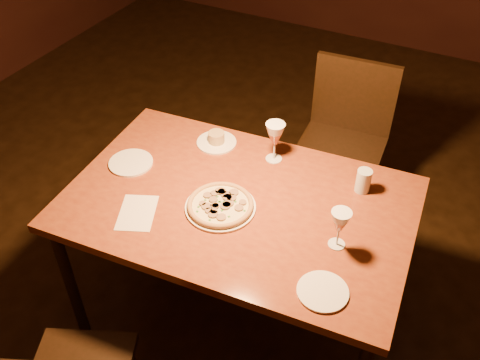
% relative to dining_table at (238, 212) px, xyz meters
% --- Properties ---
extents(floor, '(7.00, 7.00, 0.00)m').
position_rel_dining_table_xyz_m(floor, '(0.11, -0.12, -0.71)').
color(floor, black).
rests_on(floor, ground).
extents(dining_table, '(1.53, 1.04, 0.78)m').
position_rel_dining_table_xyz_m(dining_table, '(0.00, 0.00, 0.00)').
color(dining_table, brown).
rests_on(dining_table, floor).
extents(chair_far, '(0.50, 0.50, 0.96)m').
position_rel_dining_table_xyz_m(chair_far, '(0.17, 0.97, -0.17)').
color(chair_far, black).
rests_on(chair_far, floor).
extents(pizza_plate, '(0.30, 0.30, 0.03)m').
position_rel_dining_table_xyz_m(pizza_plate, '(-0.05, -0.08, 0.09)').
color(pizza_plate, white).
rests_on(pizza_plate, dining_table).
extents(ramekin_saucer, '(0.19, 0.19, 0.06)m').
position_rel_dining_table_xyz_m(ramekin_saucer, '(-0.28, 0.32, 0.09)').
color(ramekin_saucer, white).
rests_on(ramekin_saucer, dining_table).
extents(wine_glass_far, '(0.09, 0.09, 0.20)m').
position_rel_dining_table_xyz_m(wine_glass_far, '(0.02, 0.33, 0.17)').
color(wine_glass_far, '#B6674B').
rests_on(wine_glass_far, dining_table).
extents(wine_glass_right, '(0.08, 0.08, 0.17)m').
position_rel_dining_table_xyz_m(wine_glass_right, '(0.46, -0.05, 0.16)').
color(wine_glass_right, '#B6674B').
rests_on(wine_glass_right, dining_table).
extents(water_tumbler, '(0.06, 0.06, 0.11)m').
position_rel_dining_table_xyz_m(water_tumbler, '(0.45, 0.30, 0.12)').
color(water_tumbler, silver).
rests_on(water_tumbler, dining_table).
extents(side_plate_left, '(0.20, 0.20, 0.01)m').
position_rel_dining_table_xyz_m(side_plate_left, '(-0.56, -0.00, 0.07)').
color(side_plate_left, white).
rests_on(side_plate_left, dining_table).
extents(side_plate_near, '(0.19, 0.19, 0.01)m').
position_rel_dining_table_xyz_m(side_plate_near, '(0.49, -0.29, 0.07)').
color(side_plate_near, white).
rests_on(side_plate_near, dining_table).
extents(menu_card, '(0.22, 0.25, 0.00)m').
position_rel_dining_table_xyz_m(menu_card, '(-0.34, -0.26, 0.07)').
color(menu_card, silver).
rests_on(menu_card, dining_table).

